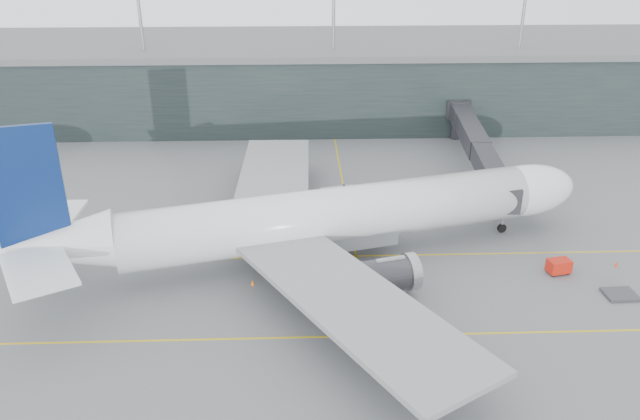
{
  "coord_description": "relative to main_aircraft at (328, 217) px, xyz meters",
  "views": [
    {
      "loc": [
        -1.71,
        -69.72,
        36.66
      ],
      "look_at": [
        0.65,
        -4.0,
        6.21
      ],
      "focal_mm": 35.0,
      "sensor_mm": 36.0,
      "label": 1
    }
  ],
  "objects": [
    {
      "name": "taxiline_lead_main",
      "position": [
        3.41,
        24.38,
        -5.4
      ],
      "size": [
        0.25,
        60.0,
        0.02
      ],
      "primitive_type": "cube",
      "color": "gold",
      "rests_on": "ground"
    },
    {
      "name": "ground",
      "position": [
        -1.59,
        4.38,
        -5.41
      ],
      "size": [
        320.0,
        320.0,
        0.0
      ],
      "primitive_type": "plane",
      "color": "slate",
      "rests_on": "ground"
    },
    {
      "name": "main_aircraft",
      "position": [
        0.0,
        0.0,
        0.0
      ],
      "size": [
        67.85,
        62.49,
        19.28
      ],
      "rotation": [
        0.0,
        0.0,
        0.26
      ],
      "color": "white",
      "rests_on": "ground"
    },
    {
      "name": "cone_nose",
      "position": [
        33.67,
        -3.21,
        -5.1
      ],
      "size": [
        0.39,
        0.39,
        0.63
      ],
      "primitive_type": "cone",
      "color": "#EC3D0D",
      "rests_on": "ground"
    },
    {
      "name": "uld_a",
      "position": [
        -7.25,
        13.71,
        -4.51
      ],
      "size": [
        2.22,
        1.96,
        1.71
      ],
      "rotation": [
        0.0,
        0.0,
        -0.28
      ],
      "color": "#343439",
      "rests_on": "ground"
    },
    {
      "name": "gse_cart",
      "position": [
        26.21,
        -4.48,
        -4.46
      ],
      "size": [
        2.79,
        2.08,
        1.72
      ],
      "rotation": [
        0.0,
        0.0,
        0.2
      ],
      "color": "red",
      "rests_on": "ground"
    },
    {
      "name": "cone_tail",
      "position": [
        -8.64,
        -5.8,
        -5.08
      ],
      "size": [
        0.42,
        0.42,
        0.67
      ],
      "primitive_type": "cone",
      "color": "orange",
      "rests_on": "ground"
    },
    {
      "name": "jet_bridge",
      "position": [
        23.93,
        30.12,
        0.07
      ],
      "size": [
        8.33,
        48.09,
        7.32
      ],
      "rotation": [
        0.0,
        0.0,
        -0.1
      ],
      "color": "#26262A",
      "rests_on": "ground"
    },
    {
      "name": "baggage_dolly",
      "position": [
        31.1,
        -9.46,
        -5.21
      ],
      "size": [
        3.43,
        2.79,
        0.33
      ],
      "primitive_type": "cube",
      "rotation": [
        0.0,
        0.0,
        0.03
      ],
      "color": "#36363B",
      "rests_on": "ground"
    },
    {
      "name": "taxiline_b",
      "position": [
        -1.59,
        -15.62,
        -5.4
      ],
      "size": [
        160.0,
        0.25,
        0.02
      ],
      "primitive_type": "cube",
      "color": "gold",
      "rests_on": "ground"
    },
    {
      "name": "terminal",
      "position": [
        -1.6,
        62.37,
        2.21
      ],
      "size": [
        240.0,
        36.0,
        29.0
      ],
      "color": "#1E2929",
      "rests_on": "ground"
    },
    {
      "name": "cone_wing_port",
      "position": [
        7.44,
        16.16,
        -5.07
      ],
      "size": [
        0.43,
        0.43,
        0.68
      ],
      "primitive_type": "cone",
      "color": "#E1410C",
      "rests_on": "ground"
    },
    {
      "name": "uld_c",
      "position": [
        -1.71,
        14.95,
        -4.51
      ],
      "size": [
        1.93,
        1.57,
        1.71
      ],
      "rotation": [
        0.0,
        0.0,
        0.03
      ],
      "color": "#343439",
      "rests_on": "ground"
    },
    {
      "name": "taxiline_a",
      "position": [
        -1.59,
        0.38,
        -5.4
      ],
      "size": [
        160.0,
        0.25,
        0.02
      ],
      "primitive_type": "cube",
      "color": "gold",
      "rests_on": "ground"
    },
    {
      "name": "cone_wing_stbd",
      "position": [
        6.42,
        -16.32,
        -5.05
      ],
      "size": [
        0.46,
        0.46,
        0.73
      ],
      "primitive_type": "cone",
      "color": "orange",
      "rests_on": "ground"
    },
    {
      "name": "uld_b",
      "position": [
        -3.39,
        15.02,
        -4.36
      ],
      "size": [
        2.5,
        2.15,
        2.0
      ],
      "rotation": [
        0.0,
        0.0,
        -0.19
      ],
      "color": "#343439",
      "rests_on": "ground"
    }
  ]
}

